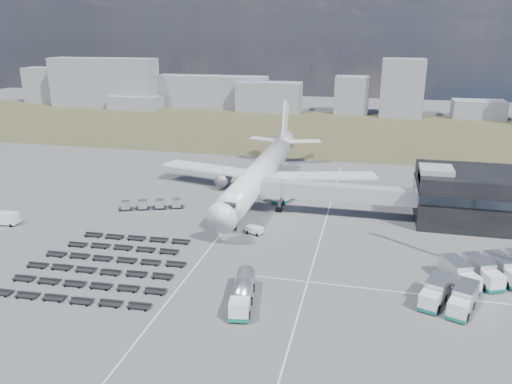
# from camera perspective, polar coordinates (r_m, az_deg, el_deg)

# --- Properties ---
(ground) EXTENTS (420.00, 420.00, 0.00)m
(ground) POSITION_cam_1_polar(r_m,az_deg,el_deg) (85.65, -4.06, -6.56)
(ground) COLOR #565659
(ground) RESTS_ON ground
(grass_strip) EXTENTS (420.00, 90.00, 0.01)m
(grass_strip) POSITION_cam_1_polar(r_m,az_deg,el_deg) (189.10, 5.95, 7.05)
(grass_strip) COLOR #444228
(grass_strip) RESTS_ON ground
(lane_markings) EXTENTS (47.12, 110.00, 0.01)m
(lane_markings) POSITION_cam_1_polar(r_m,az_deg,el_deg) (86.13, 2.80, -6.39)
(lane_markings) COLOR silver
(lane_markings) RESTS_ON ground
(terminal) EXTENTS (30.40, 16.40, 11.00)m
(terminal) POSITION_cam_1_polar(r_m,az_deg,el_deg) (105.46, 25.86, -0.55)
(terminal) COLOR black
(terminal) RESTS_ON ground
(jet_bridge) EXTENTS (30.30, 3.80, 7.05)m
(jet_bridge) POSITION_cam_1_polar(r_m,az_deg,el_deg) (99.72, 8.17, 0.01)
(jet_bridge) COLOR #939399
(jet_bridge) RESTS_ON ground
(airliner) EXTENTS (51.59, 64.53, 17.62)m
(airliner) POSITION_cam_1_polar(r_m,az_deg,el_deg) (113.32, 0.75, 2.51)
(airliner) COLOR white
(airliner) RESTS_ON ground
(skyline) EXTENTS (298.62, 25.31, 24.37)m
(skyline) POSITION_cam_1_polar(r_m,az_deg,el_deg) (229.14, 3.19, 11.43)
(skyline) COLOR gray
(skyline) RESTS_ON ground
(fuel_tanker) EXTENTS (4.21, 10.72, 3.37)m
(fuel_tanker) POSITION_cam_1_polar(r_m,az_deg,el_deg) (68.90, -1.56, -11.43)
(fuel_tanker) COLOR white
(fuel_tanker) RESTS_ON ground
(pushback_tug) EXTENTS (3.45, 2.67, 1.40)m
(pushback_tug) POSITION_cam_1_polar(r_m,az_deg,el_deg) (91.45, -0.17, -4.40)
(pushback_tug) COLOR white
(pushback_tug) RESTS_ON ground
(utility_van) EXTENTS (4.89, 2.55, 2.48)m
(utility_van) POSITION_cam_1_polar(r_m,az_deg,el_deg) (106.80, -26.72, -2.74)
(utility_van) COLOR white
(utility_van) RESTS_ON ground
(catering_truck) EXTENTS (4.71, 7.09, 3.01)m
(catering_truck) POSITION_cam_1_polar(r_m,az_deg,el_deg) (108.63, 3.25, -0.28)
(catering_truck) COLOR white
(catering_truck) RESTS_ON ground
(service_trucks_near) EXTENTS (8.41, 9.13, 2.99)m
(service_trucks_near) POSITION_cam_1_polar(r_m,az_deg,el_deg) (73.03, 21.17, -11.00)
(service_trucks_near) COLOR white
(service_trucks_near) RESTS_ON ground
(service_trucks_far) EXTENTS (15.57, 12.42, 3.04)m
(service_trucks_far) POSITION_cam_1_polar(r_m,az_deg,el_deg) (82.54, 25.54, -8.13)
(service_trucks_far) COLOR white
(service_trucks_far) RESTS_ON ground
(uld_row) EXTENTS (12.97, 6.19, 1.83)m
(uld_row) POSITION_cam_1_polar(r_m,az_deg,el_deg) (105.96, -11.89, -1.38)
(uld_row) COLOR black
(uld_row) RESTS_ON ground
(baggage_dollies) EXTENTS (25.55, 24.42, 0.74)m
(baggage_dollies) POSITION_cam_1_polar(r_m,az_deg,el_deg) (82.69, -17.04, -8.02)
(baggage_dollies) COLOR black
(baggage_dollies) RESTS_ON ground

